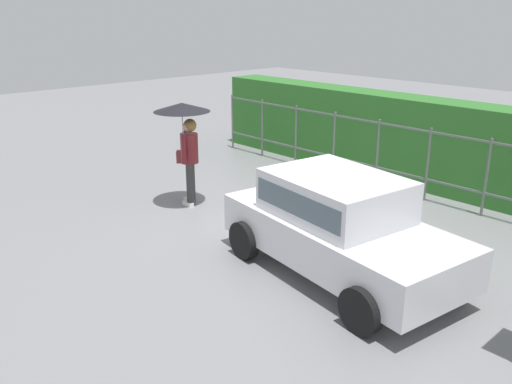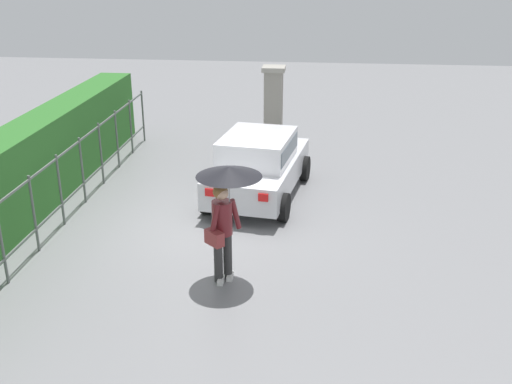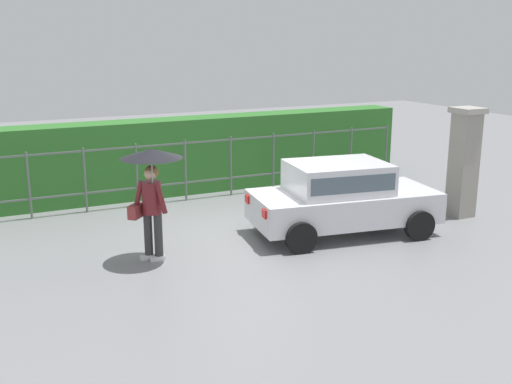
# 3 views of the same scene
# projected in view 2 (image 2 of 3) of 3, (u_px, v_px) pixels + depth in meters

# --- Properties ---
(ground_plane) EXTENTS (40.00, 40.00, 0.00)m
(ground_plane) POSITION_uv_depth(u_px,v_px,m) (216.00, 225.00, 12.41)
(ground_plane) COLOR slate
(car) EXTENTS (3.91, 2.29, 1.48)m
(car) POSITION_uv_depth(u_px,v_px,m) (259.00, 163.00, 13.61)
(car) COLOR silver
(car) RESTS_ON ground
(pedestrian) EXTENTS (1.07, 1.07, 2.04)m
(pedestrian) POSITION_uv_depth(u_px,v_px,m) (226.00, 197.00, 9.79)
(pedestrian) COLOR #333333
(pedestrian) RESTS_ON ground
(gate_pillar) EXTENTS (0.60, 0.60, 2.42)m
(gate_pillar) POSITION_uv_depth(u_px,v_px,m) (273.00, 110.00, 16.33)
(gate_pillar) COLOR gray
(gate_pillar) RESTS_ON ground
(fence_section) EXTENTS (10.81, 0.05, 1.50)m
(fence_section) POSITION_uv_depth(u_px,v_px,m) (71.00, 177.00, 12.71)
(fence_section) COLOR #59605B
(fence_section) RESTS_ON ground
(hedge_row) EXTENTS (11.76, 0.90, 1.90)m
(hedge_row) POSITION_uv_depth(u_px,v_px,m) (30.00, 170.00, 12.75)
(hedge_row) COLOR #2D6B28
(hedge_row) RESTS_ON ground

